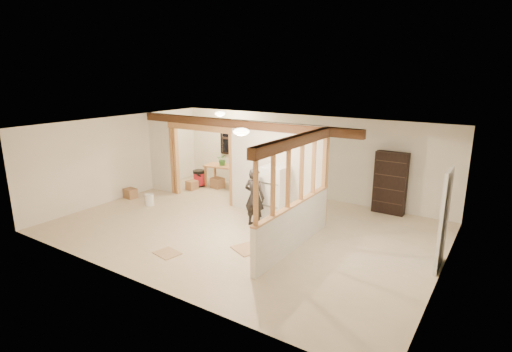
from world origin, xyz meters
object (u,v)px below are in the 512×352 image
Objects in this scene: work_table at (223,176)px; bookshelf at (390,183)px; shop_vac at (199,178)px; refrigerator at (275,194)px; woman at (254,197)px.

work_table is 5.35m from bookshelf.
bookshelf is (6.08, 0.84, 0.57)m from shop_vac.
work_table is 0.85m from shop_vac.
work_table is 0.71× the size of bookshelf.
work_table is 2.15× the size of shop_vac.
refrigerator is 3.45m from work_table.
refrigerator reaches higher than work_table.
woman is (-0.25, -0.59, 0.02)m from refrigerator.
shop_vac is at bearing -31.90° from woman.
shop_vac is 0.33× the size of bookshelf.
shop_vac is (-3.52, 1.94, -0.46)m from woman.
refrigerator is 3.18m from bookshelf.
woman is 2.64× the size of shop_vac.
refrigerator is 4.03m from shop_vac.
bookshelf is (2.56, 2.78, 0.11)m from woman.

